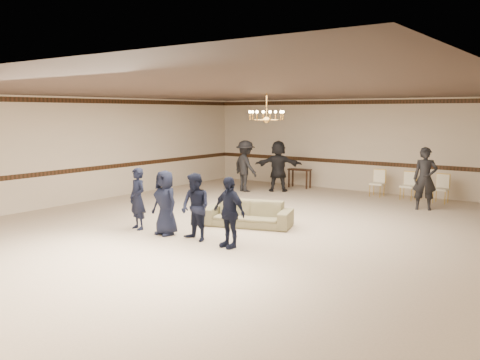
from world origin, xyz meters
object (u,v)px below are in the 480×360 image
Objects in this scene: boy_d at (229,212)px; console_table at (300,178)px; banquet_chair_left at (377,183)px; boy_a at (138,199)px; banquet_chair_mid at (408,186)px; adult_right at (425,179)px; boy_c at (195,207)px; settee at (248,214)px; banquet_chair_right at (441,189)px; boy_b at (165,203)px; adult_mid at (278,166)px; chandelier at (267,107)px; adult_left at (245,166)px.

console_table is (-2.87, 7.98, -0.38)m from boy_d.
console_table is at bearing 173.26° from banquet_chair_left.
banquet_chair_mid is at bearing 76.72° from boy_a.
boy_a and boy_d have the same top height.
boy_d is 0.82× the size of adult_right.
boy_a is 1.00× the size of boy_c.
settee is 2.41× the size of banquet_chair_right.
boy_d is 8.07m from banquet_chair_right.
boy_a is at bearing -118.60° from banquet_chair_right.
console_table is (-1.07, 7.98, -0.38)m from boy_b.
settee is at bearing 84.30° from adult_mid.
chandelier reaches higher than adult_right.
chandelier is 3.51m from boy_b.
adult_left reaches higher than boy_d.
adult_mid is (-1.27, 6.82, 0.16)m from boy_b.
boy_b reaches higher than settee.
adult_left reaches higher than boy_b.
adult_right reaches higher than banquet_chair_left.
banquet_chair_left is (0.92, 5.20, -2.44)m from chandelier.
boy_d is at bearing -72.92° from chandelier.
boy_a is 7.99m from console_table.
banquet_chair_left is (1.03, 7.78, -0.30)m from boy_c.
boy_d is 7.87m from banquet_chair_mid.
settee is at bearing -101.64° from banquet_chair_left.
adult_mid is (-2.17, 6.82, 0.16)m from boy_c.
adult_mid is 2.15× the size of console_table.
chandelier is at bearing 71.90° from settee.
boy_c is (-0.11, -2.58, -2.15)m from chandelier.
banquet_chair_right is at bearing 69.91° from boy_b.
banquet_chair_mid is at bearing -141.01° from adult_left.
adult_mid is at bearing 106.00° from boy_a.
boy_c is (1.80, 0.00, 0.00)m from boy_a.
boy_c reaches higher than banquet_chair_left.
adult_left is (-3.17, 3.54, -1.99)m from chandelier.
boy_b is 6.94m from adult_mid.
banquet_chair_mid is at bearing 69.71° from chandelier.
banquet_chair_right is at bearing -7.67° from console_table.
boy_c reaches higher than banquet_chair_mid.
boy_c is 0.70× the size of settee.
banquet_chair_left is at bearing 62.81° from settee.
boy_c is 1.68× the size of banquet_chair_right.
adult_right is (2.03, 6.42, 0.16)m from boy_d.
console_table is at bearing -129.70° from adult_mid.
boy_a is at bearing -173.30° from boy_b.
boy_b is at bearing -170.72° from boy_d.
adult_mid reaches higher than boy_b.
boy_b is 1.68× the size of banquet_chair_right.
banquet_chair_mid is at bearing 53.75° from settee.
chandelier is 0.64× the size of boy_c.
adult_mid reaches higher than boy_c.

